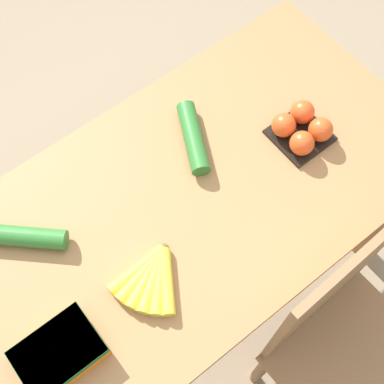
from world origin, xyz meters
name	(u,v)px	position (x,y,z in m)	size (l,w,h in m)	color
ground_plane	(192,279)	(0.00, 0.00, 0.00)	(12.00, 12.00, 0.00)	gray
dining_table	(192,214)	(0.00, 0.00, 0.65)	(1.35, 0.73, 0.77)	#9E7044
chair	(342,341)	(-0.14, 0.52, 0.50)	(0.43, 0.41, 0.98)	#8E6642
banana_bunch	(151,277)	(0.22, 0.11, 0.78)	(0.18, 0.17, 0.03)	brown
tomato_pack	(302,129)	(-0.35, 0.04, 0.80)	(0.15, 0.15, 0.08)	black
carrot_bag	(59,353)	(0.49, 0.13, 0.80)	(0.19, 0.14, 0.06)	orange
cucumber_near	(193,138)	(-0.11, -0.13, 0.79)	(0.14, 0.22, 0.05)	#2D702D
cucumber_far	(24,237)	(0.41, -0.16, 0.79)	(0.19, 0.18, 0.05)	#2D702D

